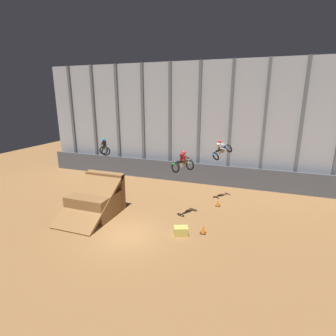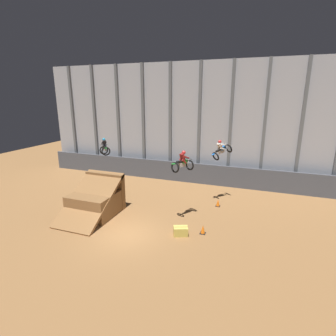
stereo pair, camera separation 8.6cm
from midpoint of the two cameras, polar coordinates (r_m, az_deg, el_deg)
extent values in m
plane|color=olive|center=(17.38, -8.98, -14.26)|extent=(60.00, 60.00, 0.00)
cube|color=#A3A8B2|center=(26.97, 3.58, 9.75)|extent=(32.00, 0.12, 11.79)
cube|color=slate|center=(33.32, -20.09, 9.94)|extent=(0.28, 0.28, 11.79)
cube|color=slate|center=(31.47, -15.75, 10.02)|extent=(0.28, 0.28, 11.79)
cube|color=slate|center=(29.82, -10.91, 10.05)|extent=(0.28, 0.28, 11.79)
cube|color=slate|center=(28.40, -5.53, 9.99)|extent=(0.28, 0.28, 11.79)
cube|color=slate|center=(27.25, 0.35, 9.83)|extent=(0.28, 0.28, 11.79)
cube|color=slate|center=(26.39, 6.67, 9.55)|extent=(0.28, 0.28, 11.79)
cube|color=slate|center=(25.87, 13.32, 9.13)|extent=(0.28, 0.28, 11.79)
cube|color=slate|center=(25.70, 20.12, 8.57)|extent=(0.28, 0.28, 11.79)
cube|color=slate|center=(25.89, 26.90, 7.89)|extent=(0.28, 0.28, 11.79)
cube|color=#474C56|center=(26.89, 2.77, -0.85)|extent=(31.36, 0.20, 2.05)
cube|color=brown|center=(20.43, -15.52, -7.36)|extent=(3.13, 3.26, 1.67)
cube|color=brown|center=(21.28, -13.51, -4.67)|extent=(3.19, 0.50, 2.79)
cube|color=olive|center=(19.70, -16.81, -6.57)|extent=(3.19, 4.76, 2.96)
torus|color=black|center=(23.45, -13.93, 3.77)|extent=(0.68, 0.63, 0.74)
torus|color=black|center=(22.06, -13.49, 3.56)|extent=(0.68, 0.63, 0.74)
cube|color=#B7B7BC|center=(22.70, -13.73, 3.96)|extent=(0.50, 0.54, 0.34)
cube|color=green|center=(22.85, -13.82, 4.49)|extent=(0.46, 0.48, 0.29)
cube|color=black|center=(22.46, -13.70, 4.49)|extent=(0.49, 0.54, 0.19)
cube|color=green|center=(21.94, -13.51, 4.22)|extent=(0.34, 0.37, 0.11)
cylinder|color=#B7B7BC|center=(23.25, -13.93, 4.33)|extent=(0.25, 0.28, 0.51)
cylinder|color=black|center=(23.20, -13.96, 4.92)|extent=(0.47, 0.52, 0.04)
cube|color=black|center=(22.64, -13.82, 5.22)|extent=(0.39, 0.39, 0.52)
sphere|color=#2393CC|center=(22.73, -13.92, 6.03)|extent=(0.39, 0.39, 0.29)
cylinder|color=black|center=(22.70, -14.09, 4.54)|extent=(0.33, 0.36, 0.36)
cylinder|color=black|center=(22.73, -13.49, 4.60)|extent=(0.33, 0.36, 0.36)
cylinder|color=black|center=(22.86, -14.30, 5.25)|extent=(0.39, 0.43, 0.31)
cylinder|color=black|center=(22.90, -13.50, 5.32)|extent=(0.39, 0.43, 0.31)
torus|color=black|center=(18.13, 4.67, 0.64)|extent=(0.72, 0.48, 0.74)
torus|color=black|center=(17.15, 1.47, 0.12)|extent=(0.72, 0.48, 0.74)
cube|color=#B7B7BC|center=(17.57, 3.02, 0.75)|extent=(0.41, 0.56, 0.31)
cube|color=green|center=(17.65, 3.45, 1.45)|extent=(0.39, 0.49, 0.27)
cube|color=black|center=(17.37, 2.53, 1.38)|extent=(0.41, 0.58, 0.15)
cube|color=green|center=(17.02, 1.27, 0.94)|extent=(0.29, 0.39, 0.08)
cylinder|color=#B7B7BC|center=(17.95, 4.33, 1.32)|extent=(0.18, 0.28, 0.52)
cylinder|color=black|center=(17.88, 4.29, 2.06)|extent=(0.62, 0.31, 0.04)
cube|color=maroon|center=(17.45, 3.05, 2.34)|extent=(0.39, 0.40, 0.53)
sphere|color=red|center=(17.47, 3.34, 3.40)|extent=(0.36, 0.37, 0.28)
cylinder|color=maroon|center=(17.63, 2.86, 1.60)|extent=(0.28, 0.40, 0.35)
cylinder|color=maroon|center=(17.46, 3.42, 1.46)|extent=(0.28, 0.40, 0.35)
cylinder|color=maroon|center=(17.73, 3.23, 2.56)|extent=(0.31, 0.49, 0.28)
cylinder|color=maroon|center=(17.51, 3.98, 2.39)|extent=(0.31, 0.49, 0.28)
torus|color=black|center=(21.67, 12.97, 4.18)|extent=(0.79, 0.75, 0.72)
torus|color=black|center=(20.92, 10.23, 2.53)|extent=(0.79, 0.75, 0.72)
cube|color=#B7B7BC|center=(21.21, 11.45, 3.60)|extent=(0.52, 0.56, 0.45)
cube|color=blue|center=(21.22, 11.67, 4.28)|extent=(0.48, 0.51, 0.38)
cube|color=black|center=(21.00, 10.86, 3.86)|extent=(0.49, 0.53, 0.31)
cube|color=blue|center=(20.76, 9.86, 3.04)|extent=(0.34, 0.36, 0.19)
cylinder|color=#B7B7BC|center=(21.47, 12.49, 4.54)|extent=(0.09, 0.09, 0.55)
cylinder|color=black|center=(21.35, 12.27, 5.07)|extent=(0.35, 0.60, 0.04)
cube|color=silver|center=(20.99, 11.09, 4.77)|extent=(0.51, 0.53, 0.50)
sphere|color=red|center=(20.92, 11.09, 5.66)|extent=(0.42, 0.42, 0.34)
cylinder|color=silver|center=(21.22, 11.15, 4.27)|extent=(0.37, 0.40, 0.21)
cylinder|color=silver|center=(21.04, 11.58, 4.15)|extent=(0.37, 0.40, 0.21)
cylinder|color=silver|center=(21.23, 11.27, 5.16)|extent=(0.40, 0.45, 0.09)
cylinder|color=silver|center=(20.99, 11.84, 5.02)|extent=(0.40, 0.45, 0.09)
cube|color=black|center=(17.52, 7.50, -13.88)|extent=(0.36, 0.36, 0.03)
cone|color=orange|center=(17.38, 7.53, -13.04)|extent=(0.28, 0.28, 0.55)
cube|color=black|center=(21.64, 10.69, -8.10)|extent=(0.36, 0.36, 0.03)
cone|color=orange|center=(21.52, 10.73, -7.39)|extent=(0.28, 0.28, 0.55)
cube|color=#CCB751|center=(17.09, 2.71, -13.54)|extent=(1.06, 0.89, 0.56)
cube|color=#996623|center=(17.09, 2.71, -13.54)|extent=(0.86, 0.37, 0.57)
camera|label=1|loc=(0.04, -90.11, -0.03)|focal=28.00mm
camera|label=2|loc=(0.04, 89.89, 0.03)|focal=28.00mm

